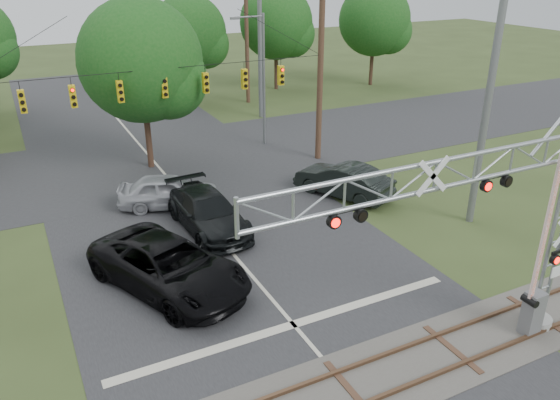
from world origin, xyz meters
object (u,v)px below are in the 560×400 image
pickup_black (169,266)px  sedan_silver (169,191)px  traffic_signal_span (180,81)px  streetlight (261,74)px  crossing_gantry (487,220)px  car_dark (208,212)px

pickup_black → sedan_silver: size_ratio=1.38×
traffic_signal_span → streetlight: traffic_signal_span is taller
crossing_gantry → streetlight: 22.82m
sedan_silver → traffic_signal_span: bearing=-12.3°
traffic_signal_span → car_dark: 7.91m
crossing_gantry → sedan_silver: 16.76m
sedan_silver → streetlight: size_ratio=0.59×
car_dark → pickup_black: bearing=-129.5°
traffic_signal_span → car_dark: traffic_signal_span is taller
crossing_gantry → traffic_signal_span: bearing=100.1°
sedan_silver → streetlight: streetlight is taller
traffic_signal_span → pickup_black: (-4.02, -10.25, -4.73)m
pickup_black → streetlight: size_ratio=0.82×
pickup_black → sedan_silver: (2.13, 7.32, -0.11)m
crossing_gantry → pickup_black: crossing_gantry is taller
traffic_signal_span → streetlight: (6.69, 4.20, -0.93)m
car_dark → traffic_signal_span: bearing=78.3°
pickup_black → car_dark: (3.04, 4.07, -0.09)m
car_dark → sedan_silver: 3.38m
crossing_gantry → sedan_silver: crossing_gantry is taller
traffic_signal_span → streetlight: bearing=32.1°
sedan_silver → car_dark: bearing=-144.0°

